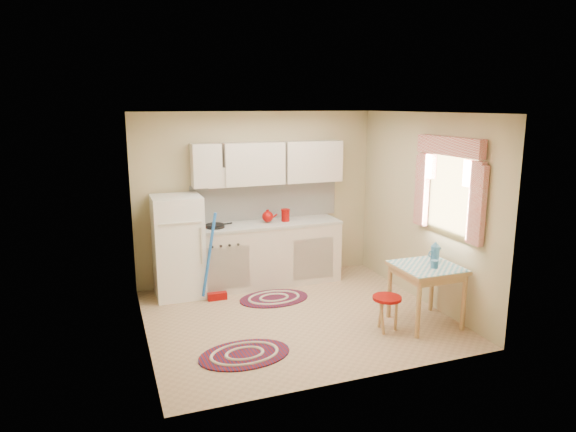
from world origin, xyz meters
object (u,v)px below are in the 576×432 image
object	(u,v)px
fridge	(178,247)
base_cabinets	(263,255)
stool	(386,314)
table	(426,295)

from	to	relation	value
fridge	base_cabinets	distance (m)	1.25
fridge	stool	size ratio (longest dim) A/B	3.33
base_cabinets	stool	world-z (taller)	base_cabinets
table	stool	xyz separation A→B (m)	(-0.54, -0.02, -0.15)
base_cabinets	stool	distance (m)	2.22
fridge	base_cabinets	bearing A→B (deg)	2.34
fridge	table	bearing A→B (deg)	-36.69
fridge	table	size ratio (longest dim) A/B	1.94
base_cabinets	table	bearing A→B (deg)	-55.02
fridge	base_cabinets	size ratio (longest dim) A/B	0.62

